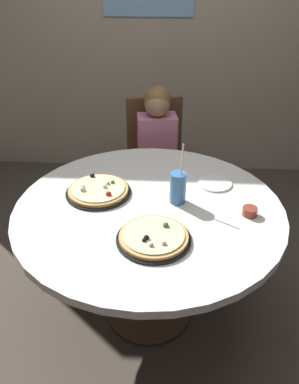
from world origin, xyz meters
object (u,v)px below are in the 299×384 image
at_px(pizza_veggie, 154,237).
at_px(diner_child, 158,175).
at_px(sauce_bowl, 250,211).
at_px(pizza_cheese, 98,191).
at_px(chair_wooden, 155,157).
at_px(soda_cup, 178,188).
at_px(dining_table, 149,221).
at_px(plate_small, 215,183).

bearing_deg(pizza_veggie, diner_child, 91.38).
bearing_deg(sauce_bowl, pizza_cheese, 168.86).
bearing_deg(chair_wooden, sauce_bowl, -64.19).
bearing_deg(diner_child, soda_cup, -80.31).
relative_size(dining_table, sauce_bowl, 18.81).
xyz_separation_m(pizza_veggie, pizza_cheese, (-0.30, 0.36, 0.00)).
xyz_separation_m(diner_child, sauce_bowl, (0.47, -0.84, 0.29)).
distance_m(chair_wooden, plate_small, 0.85).
distance_m(diner_child, pizza_cheese, 0.80).
distance_m(sauce_bowl, plate_small, 0.31).
xyz_separation_m(chair_wooden, diner_child, (0.03, -0.18, -0.05)).
bearing_deg(sauce_bowl, soda_cup, 164.43).
height_order(chair_wooden, sauce_bowl, chair_wooden).
xyz_separation_m(dining_table, pizza_veggie, (0.04, -0.26, 0.10)).
height_order(diner_child, soda_cup, diner_child).
distance_m(chair_wooden, pizza_veggie, 1.26).
xyz_separation_m(chair_wooden, pizza_veggie, (0.05, -1.24, 0.24)).
relative_size(diner_child, plate_small, 6.01).
bearing_deg(pizza_cheese, diner_child, 68.07).
bearing_deg(plate_small, diner_child, 120.26).
height_order(dining_table, soda_cup, soda_cup).
height_order(dining_table, pizza_cheese, pizza_cheese).
height_order(diner_child, pizza_veggie, diner_child).
distance_m(dining_table, diner_child, 0.81).
bearing_deg(sauce_bowl, plate_small, 116.67).
bearing_deg(pizza_cheese, chair_wooden, 73.86).
bearing_deg(dining_table, plate_small, 34.41).
relative_size(chair_wooden, pizza_cheese, 2.84).
distance_m(pizza_veggie, sauce_bowl, 0.49).
xyz_separation_m(pizza_cheese, sauce_bowl, (0.74, -0.15, 0.00)).
bearing_deg(pizza_cheese, plate_small, 12.17).
bearing_deg(diner_child, pizza_cheese, -111.93).
bearing_deg(plate_small, soda_cup, -137.62).
relative_size(dining_table, pizza_cheese, 3.94).
height_order(dining_table, diner_child, diner_child).
xyz_separation_m(diner_child, pizza_veggie, (0.03, -1.06, 0.28)).
relative_size(dining_table, soda_cup, 4.29).
bearing_deg(pizza_veggie, pizza_cheese, 129.83).
relative_size(dining_table, plate_small, 7.32).
bearing_deg(dining_table, pizza_veggie, -81.91).
bearing_deg(diner_child, dining_table, -90.86).
xyz_separation_m(soda_cup, sauce_bowl, (0.34, -0.09, -0.06)).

